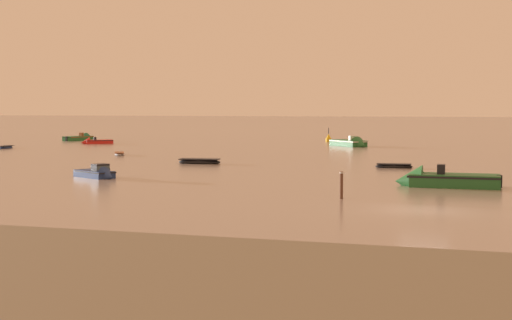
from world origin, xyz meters
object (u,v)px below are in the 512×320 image
Objects in this scene: motorboat_moored_1 at (439,182)px; motorboat_moored_4 at (352,144)px; motorboat_moored_0 at (94,142)px; motorboat_moored_7 at (99,175)px; rowboat_moored_3 at (6,147)px; rowboat_moored_2 at (119,154)px; motorboat_moored_2 at (82,139)px; mooring_post_near at (341,186)px; rowboat_moored_0 at (394,166)px; channel_buoy at (329,139)px; rowboat_moored_1 at (199,162)px.

motorboat_moored_4 is (-13.65, 47.65, -0.00)m from motorboat_moored_1.
motorboat_moored_0 is 52.59m from motorboat_moored_7.
rowboat_moored_2 is at bearing 56.61° from rowboat_moored_3.
motorboat_moored_2 is at bearing 150.43° from motorboat_moored_7.
motorboat_moored_4 reaches higher than motorboat_moored_2.
motorboat_moored_4 is at bearing -74.01° from motorboat_moored_1.
mooring_post_near is at bearing 59.47° from motorboat_moored_1.
rowboat_moored_0 is 48.48m from channel_buoy.
rowboat_moored_3 is (-55.02, 30.55, -0.18)m from motorboat_moored_1.
rowboat_moored_3 is at bearing 163.18° from motorboat_moored_7.
motorboat_moored_7 reaches higher than rowboat_moored_1.
motorboat_moored_4 is 3.71× the size of mooring_post_near.
rowboat_moored_0 is at bearing -28.51° from motorboat_moored_4.
motorboat_moored_4 is 44.76m from rowboat_moored_3.
rowboat_moored_0 is at bearing 105.99° from motorboat_moored_0.
channel_buoy reaches higher than motorboat_moored_4.
rowboat_moored_3 is (-20.18, 8.08, 0.01)m from rowboat_moored_2.
motorboat_moored_4 is 56.64m from mooring_post_near.
motorboat_moored_1 reaches higher than rowboat_moored_3.
motorboat_moored_4 reaches higher than rowboat_moored_0.
rowboat_moored_1 is 0.64× the size of motorboat_moored_4.
rowboat_moored_2 is 40.95m from channel_buoy.
mooring_post_near is (17.26, -22.18, 0.57)m from rowboat_moored_1.
motorboat_moored_0 reaches higher than rowboat_moored_3.
motorboat_moored_0 is at bearing -41.45° from motorboat_moored_1.
motorboat_moored_0 is 67.01m from motorboat_moored_1.
motorboat_moored_0 is 1.36× the size of rowboat_moored_3.
motorboat_moored_0 is 36.72m from motorboat_moored_4.
motorboat_moored_2 reaches higher than motorboat_moored_7.
rowboat_moored_3 is at bearing -140.03° from channel_buoy.
motorboat_moored_1 is (4.47, -14.29, 0.18)m from rowboat_moored_0.
rowboat_moored_0 is at bearing 67.42° from motorboat_moored_7.
motorboat_moored_7 is at bearing 34.47° from rowboat_moored_0.
rowboat_moored_0 is 66.23m from motorboat_moored_2.
motorboat_moored_7 is 2.51× the size of mooring_post_near.
rowboat_moored_1 is 15.32m from rowboat_moored_2.
mooring_post_near is (29.94, -30.78, 0.61)m from rowboat_moored_2.
rowboat_moored_3 is at bearing -158.14° from motorboat_moored_2.
rowboat_moored_1 is at bearing 127.90° from mooring_post_near.
rowboat_moored_2 is 26.06m from motorboat_moored_7.
mooring_post_near is (8.75, -55.96, 0.43)m from motorboat_moored_4.
motorboat_moored_2 is (-53.21, 39.43, 0.13)m from rowboat_moored_0.
rowboat_moored_2 is at bearing 84.40° from motorboat_moored_0.
motorboat_moored_7 is at bearing -102.85° from rowboat_moored_1.
rowboat_moored_3 is (-50.55, 16.27, -0.00)m from rowboat_moored_0.
channel_buoy is at bearing 166.80° from motorboat_moored_0.
motorboat_moored_0 is at bearing -152.51° from channel_buoy.
rowboat_moored_1 is 1.33× the size of rowboat_moored_2.
rowboat_moored_0 is 1.05× the size of rowboat_moored_2.
motorboat_moored_7 is at bearing -55.96° from motorboat_moored_4.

